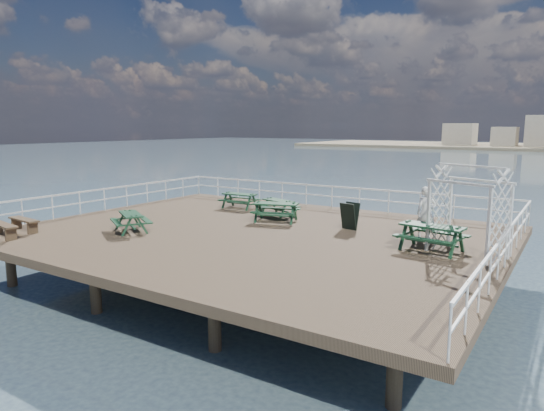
{
  "coord_description": "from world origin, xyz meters",
  "views": [
    {
      "loc": [
        10.53,
        -15.09,
        4.06
      ],
      "look_at": [
        0.79,
        0.03,
        1.1
      ],
      "focal_mm": 32.0,
      "sensor_mm": 36.0,
      "label": 1
    }
  ],
  "objects_px": {
    "flat_bench_near": "(24,222)",
    "picnic_table_a": "(240,198)",
    "picnic_table_c": "(432,232)",
    "picnic_table_e": "(276,208)",
    "picnic_table_d": "(131,218)",
    "person": "(426,213)",
    "trellis_arbor": "(468,215)",
    "picnic_table_b": "(278,204)",
    "flat_bench_far": "(3,227)"
  },
  "relations": [
    {
      "from": "flat_bench_near",
      "to": "picnic_table_a",
      "type": "bearing_deg",
      "value": 72.12
    },
    {
      "from": "flat_bench_near",
      "to": "picnic_table_c",
      "type": "bearing_deg",
      "value": 26.84
    },
    {
      "from": "picnic_table_e",
      "to": "flat_bench_near",
      "type": "relative_size",
      "value": 1.26
    },
    {
      "from": "picnic_table_d",
      "to": "person",
      "type": "xyz_separation_m",
      "value": [
        10.0,
        4.84,
        0.44
      ]
    },
    {
      "from": "trellis_arbor",
      "to": "picnic_table_c",
      "type": "bearing_deg",
      "value": -151.82
    },
    {
      "from": "picnic_table_b",
      "to": "flat_bench_near",
      "type": "xyz_separation_m",
      "value": [
        -6.43,
        -8.39,
        -0.13
      ]
    },
    {
      "from": "picnic_table_d",
      "to": "picnic_table_a",
      "type": "bearing_deg",
      "value": 118.12
    },
    {
      "from": "picnic_table_e",
      "to": "person",
      "type": "xyz_separation_m",
      "value": [
        6.31,
        0.12,
        0.37
      ]
    },
    {
      "from": "picnic_table_d",
      "to": "person",
      "type": "relative_size",
      "value": 1.1
    },
    {
      "from": "picnic_table_e",
      "to": "trellis_arbor",
      "type": "xyz_separation_m",
      "value": [
        8.0,
        -1.32,
        0.69
      ]
    },
    {
      "from": "person",
      "to": "picnic_table_d",
      "type": "bearing_deg",
      "value": 173.12
    },
    {
      "from": "picnic_table_c",
      "to": "flat_bench_far",
      "type": "height_order",
      "value": "picnic_table_c"
    },
    {
      "from": "picnic_table_c",
      "to": "trellis_arbor",
      "type": "distance_m",
      "value": 1.24
    },
    {
      "from": "picnic_table_e",
      "to": "person",
      "type": "relative_size",
      "value": 1.17
    },
    {
      "from": "picnic_table_a",
      "to": "picnic_table_d",
      "type": "xyz_separation_m",
      "value": [
        -0.33,
        -6.63,
        -0.02
      ]
    },
    {
      "from": "picnic_table_e",
      "to": "flat_bench_far",
      "type": "height_order",
      "value": "picnic_table_e"
    },
    {
      "from": "picnic_table_e",
      "to": "picnic_table_b",
      "type": "bearing_deg",
      "value": 100.18
    },
    {
      "from": "picnic_table_b",
      "to": "flat_bench_far",
      "type": "relative_size",
      "value": 1.07
    },
    {
      "from": "flat_bench_far",
      "to": "picnic_table_a",
      "type": "bearing_deg",
      "value": 80.02
    },
    {
      "from": "trellis_arbor",
      "to": "picnic_table_b",
      "type": "bearing_deg",
      "value": -175.22
    },
    {
      "from": "person",
      "to": "picnic_table_e",
      "type": "bearing_deg",
      "value": 148.39
    },
    {
      "from": "picnic_table_a",
      "to": "flat_bench_far",
      "type": "xyz_separation_m",
      "value": [
        -3.44,
        -9.9,
        -0.15
      ]
    },
    {
      "from": "flat_bench_far",
      "to": "trellis_arbor",
      "type": "height_order",
      "value": "trellis_arbor"
    },
    {
      "from": "flat_bench_far",
      "to": "flat_bench_near",
      "type": "bearing_deg",
      "value": 119.99
    },
    {
      "from": "picnic_table_c",
      "to": "person",
      "type": "height_order",
      "value": "person"
    },
    {
      "from": "picnic_table_c",
      "to": "flat_bench_far",
      "type": "bearing_deg",
      "value": -146.89
    },
    {
      "from": "flat_bench_near",
      "to": "flat_bench_far",
      "type": "xyz_separation_m",
      "value": [
        0.38,
        -1.0,
        0.0
      ]
    },
    {
      "from": "trellis_arbor",
      "to": "picnic_table_e",
      "type": "bearing_deg",
      "value": -167.27
    },
    {
      "from": "picnic_table_b",
      "to": "trellis_arbor",
      "type": "relative_size",
      "value": 0.68
    },
    {
      "from": "trellis_arbor",
      "to": "person",
      "type": "xyz_separation_m",
      "value": [
        -1.69,
        1.44,
        -0.31
      ]
    },
    {
      "from": "flat_bench_far",
      "to": "person",
      "type": "relative_size",
      "value": 0.95
    },
    {
      "from": "picnic_table_c",
      "to": "flat_bench_far",
      "type": "relative_size",
      "value": 1.22
    },
    {
      "from": "picnic_table_a",
      "to": "picnic_table_e",
      "type": "bearing_deg",
      "value": -32.39
    },
    {
      "from": "flat_bench_far",
      "to": "picnic_table_b",
      "type": "bearing_deg",
      "value": 66.42
    },
    {
      "from": "picnic_table_e",
      "to": "flat_bench_far",
      "type": "distance_m",
      "value": 10.49
    },
    {
      "from": "picnic_table_c",
      "to": "trellis_arbor",
      "type": "xyz_separation_m",
      "value": [
        1.05,
        0.11,
        0.64
      ]
    },
    {
      "from": "picnic_table_e",
      "to": "person",
      "type": "bearing_deg",
      "value": -16.85
    },
    {
      "from": "picnic_table_e",
      "to": "flat_bench_far",
      "type": "relative_size",
      "value": 1.24
    },
    {
      "from": "picnic_table_d",
      "to": "flat_bench_far",
      "type": "xyz_separation_m",
      "value": [
        -3.11,
        -3.27,
        -0.14
      ]
    },
    {
      "from": "picnic_table_c",
      "to": "picnic_table_d",
      "type": "relative_size",
      "value": 1.04
    },
    {
      "from": "flat_bench_near",
      "to": "flat_bench_far",
      "type": "relative_size",
      "value": 0.99
    },
    {
      "from": "person",
      "to": "flat_bench_far",
      "type": "bearing_deg",
      "value": 179.03
    },
    {
      "from": "picnic_table_a",
      "to": "flat_bench_near",
      "type": "relative_size",
      "value": 0.99
    },
    {
      "from": "picnic_table_e",
      "to": "flat_bench_near",
      "type": "height_order",
      "value": "picnic_table_e"
    },
    {
      "from": "trellis_arbor",
      "to": "person",
      "type": "relative_size",
      "value": 1.49
    },
    {
      "from": "picnic_table_b",
      "to": "picnic_table_a",
      "type": "bearing_deg",
      "value": -173.06
    },
    {
      "from": "flat_bench_near",
      "to": "flat_bench_far",
      "type": "bearing_deg",
      "value": -63.81
    },
    {
      "from": "picnic_table_d",
      "to": "picnic_table_e",
      "type": "bearing_deg",
      "value": 82.97
    },
    {
      "from": "picnic_table_d",
      "to": "flat_bench_near",
      "type": "xyz_separation_m",
      "value": [
        -3.49,
        -2.26,
        -0.14
      ]
    },
    {
      "from": "picnic_table_b",
      "to": "picnic_table_d",
      "type": "bearing_deg",
      "value": -97.66
    }
  ]
}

